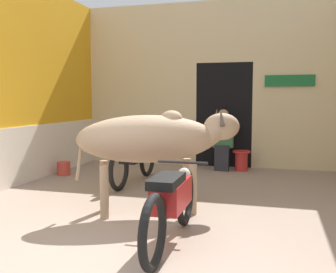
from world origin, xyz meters
The scene contains 9 objects.
ground_plane centered at (0.00, 0.00, 0.00)m, with size 30.00×30.00×0.00m, color gray.
wall_left_shopfront centered at (-2.88, 2.76, 1.75)m, with size 0.25×5.54×3.62m.
wall_back_with_doorway centered at (0.14, 5.80, 1.57)m, with size 5.59×0.93×3.62m.
cow centered at (-0.02, 1.77, 0.97)m, with size 2.16×1.36×1.39m.
motorcycle_near centered at (0.49, 0.72, 0.45)m, with size 0.58×1.98×0.79m.
motorcycle_far centered at (-0.92, 3.41, 0.45)m, with size 0.58×1.98×0.79m.
shopkeeper_seated centered at (0.42, 5.14, 0.67)m, with size 0.42×0.34×1.28m.
plastic_stool centered at (0.81, 5.11, 0.23)m, with size 0.37×0.37×0.42m.
bucket centered at (-2.53, 3.73, 0.13)m, with size 0.26×0.26×0.26m.
Camera 1 is at (1.51, -3.09, 1.50)m, focal length 42.00 mm.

